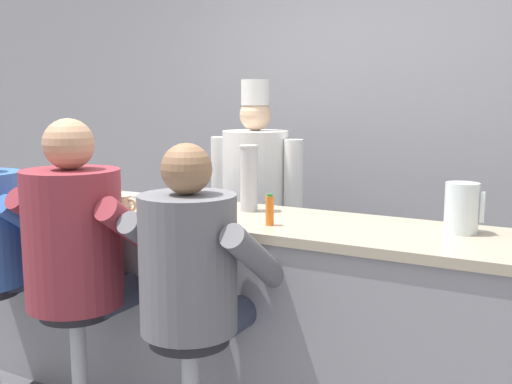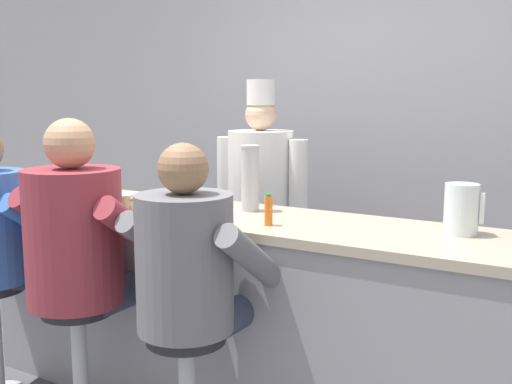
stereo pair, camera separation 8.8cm
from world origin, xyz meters
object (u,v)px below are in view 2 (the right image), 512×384
Objects in this scene: cook_in_whites_near at (261,198)px; breakfast_plate at (33,195)px; cereal_bowl at (129,198)px; cup_stack_steel at (250,178)px; coffee_mug_tan at (124,204)px; diner_seated_maroon at (81,243)px; water_pitcher_clear at (461,209)px; hot_sauce_bottle_orange at (269,210)px; diner_seated_grey at (190,272)px.

breakfast_plate is at bearing -130.51° from cook_in_whites_near.
cereal_bowl is 0.42× the size of cup_stack_steel.
breakfast_plate is at bearing -167.85° from cup_stack_steel.
diner_seated_maroon reaches higher than coffee_mug_tan.
diner_seated_maroon is at bearing -157.76° from water_pitcher_clear.
cook_in_whites_near reaches higher than cereal_bowl.
cook_in_whites_near is at bearing 151.31° from water_pitcher_clear.
hot_sauce_bottle_orange reaches higher than coffee_mug_tan.
cup_stack_steel is at bearing 134.51° from hot_sauce_bottle_orange.
hot_sauce_bottle_orange is 1.02× the size of cereal_bowl.
cook_in_whites_near is (-0.62, 0.99, -0.14)m from hot_sauce_bottle_orange.
hot_sauce_bottle_orange is at bearing -45.49° from cup_stack_steel.
diner_seated_grey is at bearing -70.54° from cook_in_whites_near.
diner_seated_grey reaches higher than hot_sauce_bottle_orange.
cook_in_whites_near is at bearing 84.72° from diner_seated_maroon.
cereal_bowl is at bearing 108.59° from diner_seated_maroon.
diner_seated_maroon is (-1.49, -0.61, -0.20)m from water_pitcher_clear.
diner_seated_grey is at bearing -145.24° from water_pitcher_clear.
cook_in_whites_near reaches higher than diner_seated_maroon.
hot_sauce_bottle_orange is at bearing -161.84° from water_pitcher_clear.
coffee_mug_tan is (-0.73, -0.10, -0.02)m from hot_sauce_bottle_orange.
cup_stack_steel is 0.24× the size of diner_seated_grey.
breakfast_plate is 1.83× the size of coffee_mug_tan.
diner_seated_maroon is (-0.50, -0.61, -0.26)m from cup_stack_steel.
cup_stack_steel is (-0.98, 0.00, 0.06)m from water_pitcher_clear.
water_pitcher_clear is 1.66m from cereal_bowl.
cup_stack_steel is (0.66, 0.13, 0.14)m from cereal_bowl.
diner_seated_maroon is 0.88× the size of cook_in_whites_near.
hot_sauce_bottle_orange is 0.36m from cup_stack_steel.
hot_sauce_bottle_orange is 0.10× the size of diner_seated_maroon.
hot_sauce_bottle_orange is 0.44m from diner_seated_grey.
breakfast_plate is 1.33m from cook_in_whites_near.
diner_seated_grey is (0.10, -0.62, -0.29)m from cup_stack_steel.
coffee_mug_tan is at bearing 87.17° from diner_seated_maroon.
diner_seated_maroon is at bearing -92.83° from coffee_mug_tan.
cereal_bowl is at bearing 128.75° from coffee_mug_tan.
cook_in_whites_near is at bearing 71.62° from cereal_bowl.
cereal_bowl is 0.92m from diner_seated_grey.
cook_in_whites_near is at bearing 122.12° from hot_sauce_bottle_orange.
cup_stack_steel is at bearing 12.15° from breakfast_plate.
cereal_bowl is 0.69m from cup_stack_steel.
cup_stack_steel is at bearing -63.03° from cook_in_whites_near.
cereal_bowl is 0.08× the size of cook_in_whites_near.
water_pitcher_clear is 0.14× the size of diner_seated_maroon.
cereal_bowl is at bearing 172.42° from hot_sauce_bottle_orange.
breakfast_plate is (-1.48, -0.02, -0.05)m from hot_sauce_bottle_orange.
cook_in_whites_near is at bearing 109.46° from diner_seated_grey.
cook_in_whites_near is at bearing 84.13° from coffee_mug_tan.
cereal_bowl is at bearing 147.46° from diner_seated_grey.
breakfast_plate is 1.39m from diner_seated_grey.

